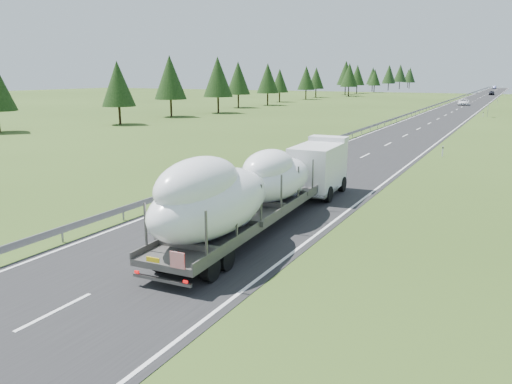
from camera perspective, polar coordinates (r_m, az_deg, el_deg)
The scene contains 10 objects.
ground at distance 24.09m, azimuth -5.53°, elevation -4.92°, with size 400.00×400.00×0.00m, color #2E4517.
road_surface at distance 119.95m, azimuth 22.05°, elevation 8.77°, with size 10.00×400.00×0.02m, color black.
guardrail at distance 120.53m, azimuth 19.54°, elevation 9.27°, with size 0.10×400.00×0.76m.
marker_posts at distance 174.29m, azimuth 26.25°, elevation 9.67°, with size 0.13×350.08×1.00m.
highway_sign at distance 99.36m, azimuth 25.01°, elevation 8.79°, with size 0.08×0.90×2.60m.
tree_line_left at distance 159.75m, azimuth 6.86°, elevation 13.06°, with size 14.53×316.79×12.53m.
boat_truck at distance 24.17m, azimuth 0.18°, elevation 0.83°, with size 3.49×19.13×4.41m.
distant_van at distance 136.29m, azimuth 22.64°, elevation 9.47°, with size 2.55×5.54×1.54m, color white.
distant_car_dark at distance 206.94m, azimuth 25.34°, elevation 10.20°, with size 1.90×4.73×1.61m, color black.
distant_car_blue at distance 298.85m, azimuth 25.60°, elevation 10.74°, with size 1.62×4.63×1.53m, color navy.
Camera 1 is at (12.71, -19.04, 7.51)m, focal length 35.00 mm.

